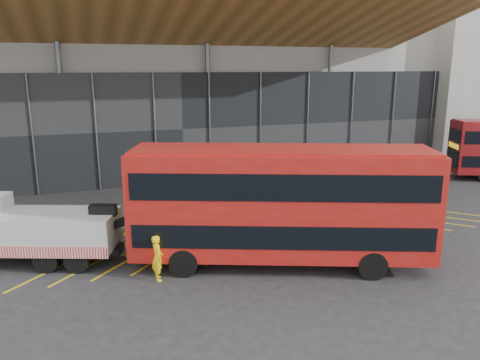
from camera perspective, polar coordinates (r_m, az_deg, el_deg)
name	(u,v)px	position (r m, az deg, el deg)	size (l,w,h in m)	color
ground_plane	(194,237)	(24.03, -5.64, -6.94)	(120.00, 120.00, 0.00)	#28282A
road_markings	(280,227)	(25.49, 4.96, -5.68)	(26.36, 7.16, 0.01)	gold
construction_building	(162,59)	(40.91, -9.52, 14.30)	(55.00, 23.97, 18.00)	#979792
east_building	(469,50)	(53.06, 26.11, 14.08)	(15.00, 12.00, 20.00)	gray
recovery_truck	(9,227)	(22.74, -26.31, -5.16)	(10.06, 5.32, 3.57)	black
bus_towed	(281,202)	(19.89, 5.00, -2.65)	(12.85, 7.28, 5.16)	#AD140F
worker	(157,258)	(19.36, -10.03, -9.31)	(0.69, 0.45, 1.90)	yellow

